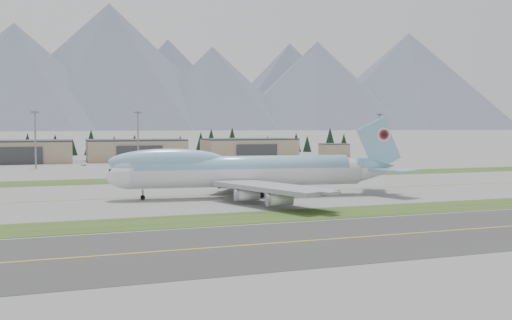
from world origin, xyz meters
name	(u,v)px	position (x,y,z in m)	size (l,w,h in m)	color
ground	(265,192)	(0.00, 0.00, 0.00)	(7000.00, 7000.00, 0.00)	slate
grass_strip_near	(329,213)	(0.00, -38.00, 0.00)	(400.00, 14.00, 0.08)	#254619
grass_strip_far	(220,178)	(0.00, 45.00, 0.00)	(400.00, 18.00, 0.08)	#254619
asphalt_taxiway	(395,235)	(0.00, -62.00, 0.00)	(400.00, 32.00, 0.04)	#323232
taxiway_line_main	(265,192)	(0.00, 0.00, 0.00)	(400.00, 0.40, 0.02)	gold
taxiway_line_near	(395,235)	(0.00, -62.00, 0.00)	(400.00, 0.40, 0.02)	gold
boeing_747_freighter	(245,171)	(-8.17, -7.46, 6.60)	(76.21, 65.20, 20.02)	silver
hangar_left	(19,152)	(-70.00, 149.90, 5.39)	(48.00, 26.60, 10.80)	tan
hangar_center	(136,150)	(-15.00, 149.90, 5.39)	(48.00, 26.60, 10.80)	tan
hangar_right	(249,148)	(45.00, 149.90, 5.39)	(48.00, 26.60, 10.80)	tan
control_shed	(334,150)	(95.00, 148.00, 3.80)	(14.00, 12.00, 7.60)	tan
floodlight_masts	(107,129)	(-32.36, 110.44, 16.04)	(206.09, 4.43, 23.78)	gray
service_vehicle_a	(84,165)	(-41.68, 122.24, 0.00)	(1.45, 3.60, 1.23)	white
service_vehicle_b	(243,164)	(29.24, 110.91, 0.00)	(1.35, 3.84, 1.26)	#D5E83A
service_vehicle_c	(273,162)	(47.22, 119.26, 0.00)	(1.89, 4.67, 1.35)	#A9A8AD
conifer_belt	(160,143)	(7.24, 212.22, 6.84)	(271.20, 13.90, 16.63)	black
mountain_ridge_front	(64,73)	(-32.87, 2176.32, 218.49)	(4277.46, 1193.01, 518.44)	#52586D
mountain_ridge_rear	(92,79)	(110.31, 2900.00, 254.52)	(4494.60, 1029.43, 514.72)	#52586D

